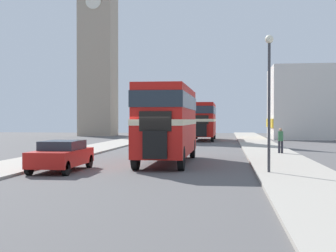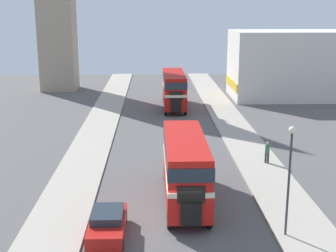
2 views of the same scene
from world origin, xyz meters
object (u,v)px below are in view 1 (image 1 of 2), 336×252
street_lamp (269,82)px  double_decker_bus (168,118)px  car_parked_near (62,155)px  pedestrian_walking (281,139)px  church_tower (98,20)px  bus_distant (204,118)px

street_lamp → double_decker_bus: bearing=135.9°
car_parked_near → street_lamp: street_lamp is taller
car_parked_near → pedestrian_walking: 15.85m
double_decker_bus → pedestrian_walking: 9.68m
street_lamp → church_tower: church_tower is taller
car_parked_near → pedestrian_walking: size_ratio=2.53×
pedestrian_walking → bus_distant: bearing=106.3°
double_decker_bus → bus_distant: 27.93m
double_decker_bus → pedestrian_walking: double_decker_bus is taller
church_tower → double_decker_bus: bearing=-69.4°
pedestrian_walking → street_lamp: 12.10m
pedestrian_walking → street_lamp: street_lamp is taller
double_decker_bus → pedestrian_walking: bearing=45.2°
street_lamp → church_tower: bearing=113.9°
bus_distant → double_decker_bus: bearing=-91.2°
car_parked_near → street_lamp: 9.87m
double_decker_bus → bus_distant: bearing=88.8°
pedestrian_walking → church_tower: (-22.18, 34.30, 15.72)m
double_decker_bus → car_parked_near: (-4.36, -4.49, -1.71)m
car_parked_near → church_tower: (-11.07, 45.60, 16.05)m
street_lamp → pedestrian_walking: bearing=81.2°
double_decker_bus → church_tower: 46.19m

